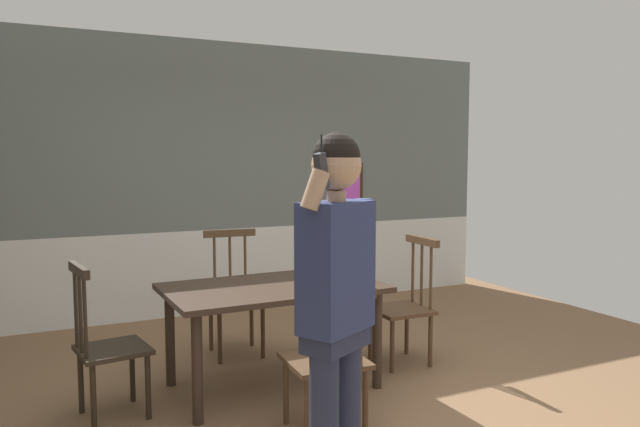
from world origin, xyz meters
TOP-DOWN VIEW (x-y plane):
  - ground_plane at (0.00, 0.00)m, footprint 7.36×7.36m
  - room_back_partition at (0.00, 2.89)m, footprint 6.69×0.17m
  - dining_table at (-0.27, 0.56)m, footprint 1.55×0.97m
  - chair_near_window at (-0.28, 1.42)m, footprint 0.49×0.49m
  - chair_by_doorway at (0.89, 0.59)m, footprint 0.46×0.46m
  - chair_at_table_head at (-0.25, -0.29)m, footprint 0.49×0.49m
  - chair_opposite_corner at (-1.42, 0.53)m, footprint 0.48×0.48m
  - person_figure at (-0.54, -0.97)m, footprint 0.47×0.35m

SIDE VIEW (x-z plane):
  - ground_plane at x=0.00m, z-range 0.00..0.00m
  - chair_at_table_head at x=-0.25m, z-range 0.00..0.92m
  - chair_opposite_corner at x=-1.42m, z-range -0.03..0.98m
  - chair_by_doorway at x=0.89m, z-range -0.03..0.99m
  - chair_near_window at x=-0.28m, z-range -0.03..1.02m
  - dining_table at x=-0.27m, z-range 0.28..1.04m
  - person_figure at x=-0.54m, z-range 0.14..1.93m
  - room_back_partition at x=0.00m, z-range -0.05..2.84m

